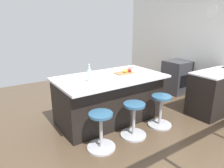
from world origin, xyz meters
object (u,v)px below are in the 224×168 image
fruit_bowl (131,69)px  stool_middle (134,121)px  stool_near_camera (101,132)px  apple_red (130,70)px  oven_range (176,77)px  water_bottle (89,75)px  kitchen_island (109,98)px  stool_by_window (160,112)px  cutting_board (124,73)px  apple_yellow (125,71)px

fruit_bowl → stool_middle: bearing=54.5°
fruit_bowl → stool_near_camera: bearing=33.8°
stool_middle → apple_red: (-0.46, -0.71, 0.67)m
oven_range → water_bottle: size_ratio=2.78×
kitchen_island → water_bottle: size_ratio=6.50×
stool_near_camera → apple_red: bearing=-147.2°
stool_by_window → stool_middle: same height
cutting_board → fruit_bowl: 0.24m
oven_range → stool_by_window: (1.76, 1.08, -0.15)m
stool_near_camera → apple_red: 1.47m
kitchen_island → apple_yellow: (-0.36, 0.03, 0.50)m
apple_yellow → water_bottle: size_ratio=0.25×
stool_by_window → stool_near_camera: bearing=0.0°
apple_yellow → apple_red: bearing=176.5°
stool_middle → cutting_board: (-0.35, -0.75, 0.62)m
stool_near_camera → fruit_bowl: 1.61m
apple_red → water_bottle: water_bottle is taller
oven_range → kitchen_island: kitchen_island is taller
oven_range → water_bottle: bearing=9.4°
cutting_board → apple_red: size_ratio=5.12×
kitchen_island → apple_red: apple_red is taller
kitchen_island → cutting_board: size_ratio=5.64×
oven_range → stool_by_window: bearing=31.6°
stool_by_window → apple_red: 0.99m
stool_near_camera → stool_middle: bearing=180.0°
stool_middle → fruit_bowl: 1.20m
oven_range → cutting_board: (2.05, 0.33, 0.47)m
kitchen_island → stool_middle: kitchen_island is taller
stool_by_window → apple_red: (0.18, -0.71, 0.67)m
water_bottle → stool_near_camera: bearing=76.2°
apple_red → fruit_bowl: apple_red is taller
apple_yellow → stool_near_camera: bearing=35.8°
stool_near_camera → apple_yellow: apple_yellow is taller
stool_by_window → stool_near_camera: size_ratio=1.00×
cutting_board → apple_red: 0.13m
oven_range → apple_yellow: size_ratio=11.31×
stool_by_window → stool_middle: (0.64, 0.00, 0.00)m
cutting_board → apple_yellow: apple_yellow is taller
apple_yellow → fruit_bowl: 0.25m
kitchen_island → stool_near_camera: size_ratio=3.42×
stool_near_camera → fruit_bowl: bearing=-146.2°
apple_yellow → water_bottle: 0.86m
kitchen_island → oven_range: bearing=-172.2°
oven_range → stool_middle: 2.64m
stool_middle → apple_red: size_ratio=8.45×
cutting_board → fruit_bowl: bearing=-163.9°
oven_range → stool_by_window: 2.07m
stool_middle → kitchen_island: bearing=-90.0°
stool_middle → oven_range: bearing=-155.7°
kitchen_island → stool_by_window: size_ratio=3.42×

